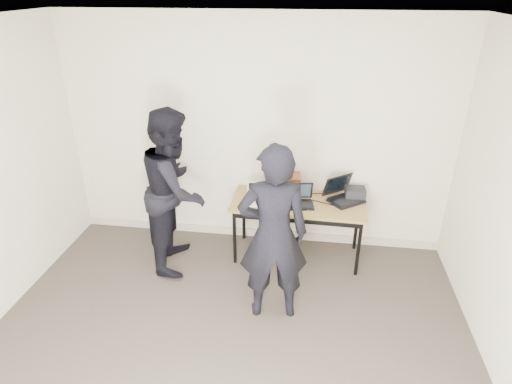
% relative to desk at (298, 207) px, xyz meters
% --- Properties ---
extents(room, '(4.60, 4.60, 2.80)m').
position_rel_desk_xyz_m(room, '(-0.55, -1.87, 0.69)').
color(room, '#3C342D').
rests_on(room, ground).
extents(desk, '(1.52, 0.69, 0.72)m').
position_rel_desk_xyz_m(desk, '(0.00, 0.00, 0.00)').
color(desk, olive).
rests_on(desk, ground).
extents(laptop_beige, '(0.28, 0.27, 0.21)m').
position_rel_desk_xyz_m(laptop_beige, '(-0.45, -0.04, 0.10)').
color(laptop_beige, '#B9AF94').
rests_on(laptop_beige, desk).
extents(laptop_center, '(0.33, 0.32, 0.23)m').
position_rel_desk_xyz_m(laptop_center, '(0.01, -0.03, 0.11)').
color(laptop_center, black).
rests_on(laptop_center, desk).
extents(laptop_right, '(0.50, 0.50, 0.27)m').
position_rel_desk_xyz_m(laptop_right, '(0.49, 0.14, 0.12)').
color(laptop_right, black).
rests_on(laptop_right, desk).
extents(leather_satchel, '(0.38, 0.22, 0.25)m').
position_rel_desk_xyz_m(leather_satchel, '(-0.18, 0.23, 0.19)').
color(leather_satchel, brown).
rests_on(leather_satchel, desk).
extents(tissue, '(0.14, 0.12, 0.08)m').
position_rel_desk_xyz_m(tissue, '(-0.15, 0.23, 0.34)').
color(tissue, white).
rests_on(tissue, leather_satchel).
extents(equipment_box, '(0.23, 0.20, 0.13)m').
position_rel_desk_xyz_m(equipment_box, '(0.63, 0.19, 0.12)').
color(equipment_box, black).
rests_on(equipment_box, desk).
extents(power_brick, '(0.10, 0.07, 0.03)m').
position_rel_desk_xyz_m(power_brick, '(-0.22, -0.17, 0.08)').
color(power_brick, black).
rests_on(power_brick, desk).
extents(cables, '(1.15, 0.46, 0.01)m').
position_rel_desk_xyz_m(cables, '(0.05, 0.00, 0.06)').
color(cables, black).
rests_on(cables, desk).
extents(person_typist, '(0.71, 0.53, 1.77)m').
position_rel_desk_xyz_m(person_typist, '(-0.19, -0.99, 0.23)').
color(person_typist, black).
rests_on(person_typist, ground).
extents(person_observer, '(0.79, 0.96, 1.82)m').
position_rel_desk_xyz_m(person_observer, '(-1.34, -0.26, 0.25)').
color(person_observer, black).
rests_on(person_observer, ground).
extents(baseboard, '(4.50, 0.03, 0.10)m').
position_rel_desk_xyz_m(baseboard, '(-0.55, 0.37, -0.61)').
color(baseboard, '#B3A694').
rests_on(baseboard, ground).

